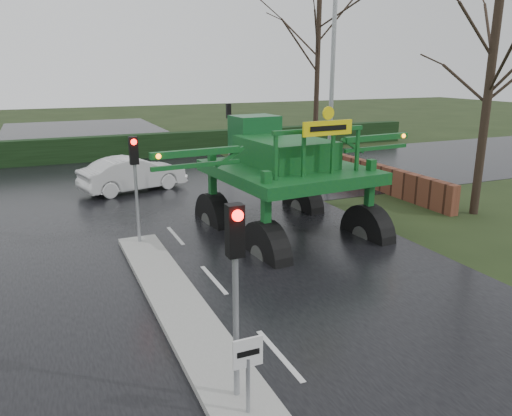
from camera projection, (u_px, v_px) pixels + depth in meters
name	position (u px, v px, depth m)	size (l,w,h in m)	color
ground	(279.00, 356.00, 9.93)	(140.00, 140.00, 0.00)	black
road_main	(162.00, 220.00, 18.75)	(14.00, 80.00, 0.02)	black
road_cross	(133.00, 187.00, 24.04)	(80.00, 12.00, 0.02)	black
median_island	(176.00, 301.00, 12.05)	(1.20, 10.00, 0.16)	gray
hedge_row	(108.00, 148.00, 30.89)	(44.00, 0.90, 1.50)	black
brick_wall	(321.00, 159.00, 27.94)	(0.40, 20.00, 1.20)	#592D1E
keep_left_sign	(248.00, 363.00, 7.82)	(0.50, 0.07, 1.35)	gray
traffic_signal_near	(235.00, 262.00, 7.84)	(0.26, 0.33, 3.52)	gray
traffic_signal_mid	(135.00, 167.00, 15.34)	(0.26, 0.33, 3.52)	gray
traffic_signal_far	(229.00, 120.00, 29.39)	(0.26, 0.33, 3.52)	gray
street_light_right	(327.00, 57.00, 22.06)	(3.85, 0.30, 10.00)	gray
tree_right_near	(490.00, 77.00, 18.26)	(5.60, 5.60, 9.64)	black
tree_right_far	(318.00, 52.00, 31.71)	(7.00, 7.00, 12.05)	black
crop_sprayer	(262.00, 170.00, 14.71)	(9.89, 6.52, 5.54)	black
white_sedan	(134.00, 191.00, 23.26)	(1.68, 4.82, 1.59)	silver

